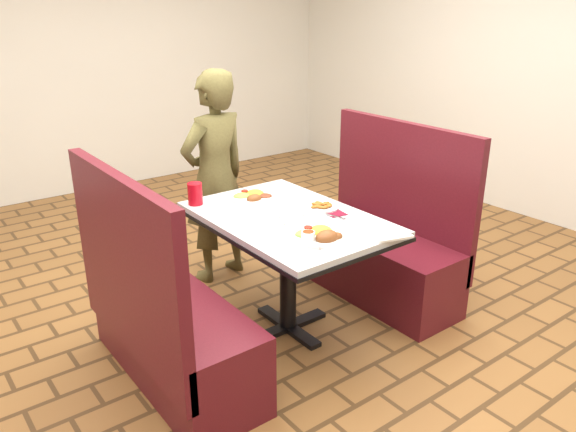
# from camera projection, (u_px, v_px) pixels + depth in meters

# --- Properties ---
(dining_table) EXTENTS (0.81, 1.21, 0.75)m
(dining_table) POSITION_uv_depth(u_px,v_px,m) (288.00, 231.00, 3.25)
(dining_table) COLOR silver
(dining_table) RESTS_ON ground
(booth_bench_left) EXTENTS (0.47, 1.20, 1.17)m
(booth_bench_left) POSITION_uv_depth(u_px,v_px,m) (166.00, 325.00, 2.92)
(booth_bench_left) COLOR #5A141D
(booth_bench_left) RESTS_ON ground
(booth_bench_right) EXTENTS (0.47, 1.20, 1.17)m
(booth_bench_right) POSITION_uv_depth(u_px,v_px,m) (381.00, 248.00, 3.82)
(booth_bench_right) COLOR #5A141D
(booth_bench_right) RESTS_ON ground
(diner_person) EXTENTS (0.60, 0.44, 1.50)m
(diner_person) POSITION_uv_depth(u_px,v_px,m) (215.00, 178.00, 3.92)
(diner_person) COLOR brown
(diner_person) RESTS_ON ground
(near_dinner_plate) EXTENTS (0.30, 0.30, 0.09)m
(near_dinner_plate) POSITION_uv_depth(u_px,v_px,m) (320.00, 233.00, 2.90)
(near_dinner_plate) COLOR white
(near_dinner_plate) RESTS_ON dining_table
(far_dinner_plate) EXTENTS (0.29, 0.29, 0.07)m
(far_dinner_plate) POSITION_uv_depth(u_px,v_px,m) (253.00, 195.00, 3.49)
(far_dinner_plate) COLOR white
(far_dinner_plate) RESTS_ON dining_table
(plantain_plate) EXTENTS (0.19, 0.19, 0.03)m
(plantain_plate) POSITION_uv_depth(u_px,v_px,m) (322.00, 207.00, 3.33)
(plantain_plate) COLOR white
(plantain_plate) RESTS_ON dining_table
(maroon_napkin) EXTENTS (0.12, 0.12, 0.00)m
(maroon_napkin) POSITION_uv_depth(u_px,v_px,m) (336.00, 214.00, 3.25)
(maroon_napkin) COLOR maroon
(maroon_napkin) RESTS_ON dining_table
(spoon_utensil) EXTENTS (0.05, 0.14, 0.00)m
(spoon_utensil) POSITION_uv_depth(u_px,v_px,m) (335.00, 216.00, 3.20)
(spoon_utensil) COLOR silver
(spoon_utensil) RESTS_ON dining_table
(red_tumbler) EXTENTS (0.09, 0.09, 0.13)m
(red_tumbler) POSITION_uv_depth(u_px,v_px,m) (195.00, 194.00, 3.39)
(red_tumbler) COLOR red
(red_tumbler) RESTS_ON dining_table
(paper_napkin) EXTENTS (0.25, 0.21, 0.01)m
(paper_napkin) POSITION_uv_depth(u_px,v_px,m) (389.00, 234.00, 2.95)
(paper_napkin) COLOR white
(paper_napkin) RESTS_ON dining_table
(knife_utensil) EXTENTS (0.03, 0.18, 0.00)m
(knife_utensil) POSITION_uv_depth(u_px,v_px,m) (325.00, 234.00, 2.94)
(knife_utensil) COLOR #BCBCC1
(knife_utensil) RESTS_ON dining_table
(fork_utensil) EXTENTS (0.08, 0.14, 0.00)m
(fork_utensil) POSITION_uv_depth(u_px,v_px,m) (317.00, 243.00, 2.83)
(fork_utensil) COLOR silver
(fork_utensil) RESTS_ON dining_table
(lettuce_shreds) EXTENTS (0.28, 0.32, 0.00)m
(lettuce_shreds) POSITION_uv_depth(u_px,v_px,m) (287.00, 211.00, 3.29)
(lettuce_shreds) COLOR #89B94A
(lettuce_shreds) RESTS_ON dining_table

